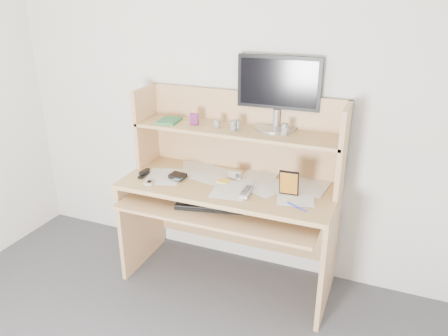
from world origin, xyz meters
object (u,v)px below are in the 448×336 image
at_px(desk, 233,187).
at_px(monitor, 278,90).
at_px(tv_remote, 246,192).
at_px(keyboard, 211,205).
at_px(game_case, 289,183).

height_order(desk, monitor, monitor).
relative_size(desk, tv_remote, 7.67).
height_order(desk, keyboard, desk).
bearing_deg(tv_remote, desk, 124.77).
bearing_deg(keyboard, desk, 64.65).
height_order(keyboard, game_case, game_case).
distance_m(tv_remote, monitor, 0.68).
bearing_deg(keyboard, monitor, 43.57).
height_order(desk, tv_remote, desk).
relative_size(keyboard, tv_remote, 2.51).
xyz_separation_m(desk, game_case, (0.41, -0.11, 0.14)).
bearing_deg(keyboard, game_case, 3.19).
distance_m(desk, keyboard, 0.25).
relative_size(tv_remote, monitor, 0.34).
bearing_deg(monitor, game_case, -61.50).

